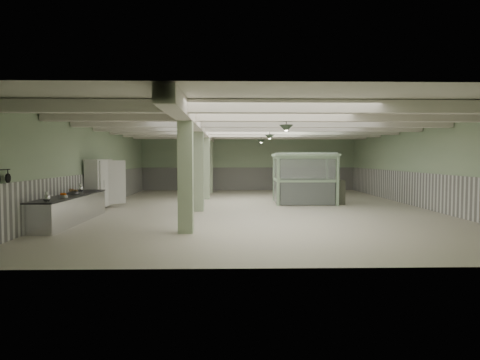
{
  "coord_description": "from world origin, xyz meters",
  "views": [
    {
      "loc": [
        -1.24,
        -18.18,
        2.15
      ],
      "look_at": [
        -0.85,
        -1.94,
        1.3
      ],
      "focal_mm": 32.0,
      "sensor_mm": 36.0,
      "label": 1
    }
  ],
  "objects_px": {
    "prep_counter": "(70,209)",
    "filing_cabinet": "(340,192)",
    "walkin_cooler": "(100,186)",
    "guard_booth": "(304,169)"
  },
  "relations": [
    {
      "from": "prep_counter",
      "to": "guard_booth",
      "type": "height_order",
      "value": "guard_booth"
    },
    {
      "from": "guard_booth",
      "to": "walkin_cooler",
      "type": "bearing_deg",
      "value": -164.52
    },
    {
      "from": "prep_counter",
      "to": "guard_booth",
      "type": "bearing_deg",
      "value": 33.39
    },
    {
      "from": "prep_counter",
      "to": "filing_cabinet",
      "type": "height_order",
      "value": "filing_cabinet"
    },
    {
      "from": "prep_counter",
      "to": "walkin_cooler",
      "type": "height_order",
      "value": "walkin_cooler"
    },
    {
      "from": "guard_booth",
      "to": "filing_cabinet",
      "type": "relative_size",
      "value": 2.63
    },
    {
      "from": "prep_counter",
      "to": "guard_booth",
      "type": "distance_m",
      "value": 10.61
    },
    {
      "from": "prep_counter",
      "to": "walkin_cooler",
      "type": "distance_m",
      "value": 3.6
    },
    {
      "from": "guard_booth",
      "to": "prep_counter",
      "type": "bearing_deg",
      "value": -145.29
    },
    {
      "from": "walkin_cooler",
      "to": "filing_cabinet",
      "type": "xyz_separation_m",
      "value": [
        10.46,
        1.71,
        -0.42
      ]
    }
  ]
}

